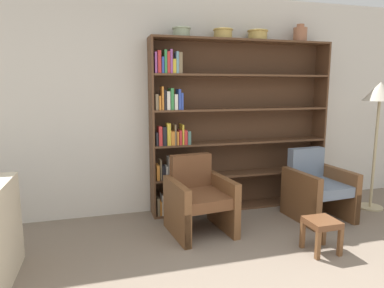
{
  "coord_description": "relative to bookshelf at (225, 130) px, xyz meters",
  "views": [
    {
      "loc": [
        -1.27,
        -1.51,
        1.6
      ],
      "look_at": [
        -0.19,
        2.27,
        0.95
      ],
      "focal_mm": 32.0,
      "sensor_mm": 36.0,
      "label": 1
    }
  ],
  "objects": [
    {
      "name": "bowl_slate",
      "position": [
        -0.58,
        -0.02,
        1.21
      ],
      "size": [
        0.23,
        0.23,
        0.11
      ],
      "color": "gray",
      "rests_on": "bookshelf"
    },
    {
      "name": "footstool",
      "position": [
        0.46,
        -1.44,
        -0.79
      ],
      "size": [
        0.29,
        0.29,
        0.33
      ],
      "color": "brown",
      "rests_on": "ground"
    },
    {
      "name": "bowl_brass",
      "position": [
        0.42,
        -0.02,
        1.21
      ],
      "size": [
        0.26,
        0.26,
        0.13
      ],
      "color": "tan",
      "rests_on": "bookshelf"
    },
    {
      "name": "vase_tall",
      "position": [
        1.03,
        -0.02,
        1.24
      ],
      "size": [
        0.18,
        0.18,
        0.23
      ],
      "color": "#A36647",
      "rests_on": "bookshelf"
    },
    {
      "name": "bookshelf",
      "position": [
        0.0,
        0.0,
        0.0
      ],
      "size": [
        2.39,
        0.3,
        2.19
      ],
      "color": "brown",
      "rests_on": "ground"
    },
    {
      "name": "wall_back",
      "position": [
        -0.36,
        0.17,
        0.32
      ],
      "size": [
        12.0,
        0.06,
        2.75
      ],
      "color": "silver",
      "rests_on": "ground"
    },
    {
      "name": "floor_lamp",
      "position": [
        1.9,
        -0.55,
        0.41
      ],
      "size": [
        0.42,
        0.42,
        1.67
      ],
      "color": "tan",
      "rests_on": "ground"
    },
    {
      "name": "bowl_olive",
      "position": [
        -0.05,
        -0.02,
        1.21
      ],
      "size": [
        0.25,
        0.25,
        0.12
      ],
      "color": "tan",
      "rests_on": "bookshelf"
    },
    {
      "name": "armchair_leather",
      "position": [
        -0.55,
        -0.63,
        -0.67
      ],
      "size": [
        0.71,
        0.75,
        0.84
      ],
      "rotation": [
        0.0,
        0.0,
        3.26
      ],
      "color": "brown",
      "rests_on": "ground"
    },
    {
      "name": "armchair_cushioned",
      "position": [
        0.98,
        -0.63,
        -0.67
      ],
      "size": [
        0.69,
        0.72,
        0.84
      ],
      "rotation": [
        0.0,
        0.0,
        3.21
      ],
      "color": "brown",
      "rests_on": "ground"
    }
  ]
}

